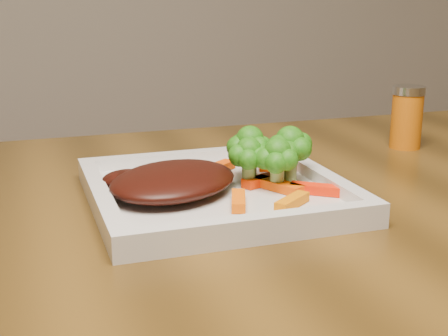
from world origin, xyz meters
name	(u,v)px	position (x,y,z in m)	size (l,w,h in m)	color
plate	(215,196)	(-0.23, -0.09, 0.76)	(0.27, 0.27, 0.01)	silver
steak	(173,180)	(-0.28, -0.08, 0.78)	(0.15, 0.12, 0.03)	#360C08
broccoli_0	(250,150)	(-0.18, -0.06, 0.80)	(0.06, 0.06, 0.07)	#356911
broccoli_1	(290,156)	(-0.14, -0.09, 0.79)	(0.06, 0.06, 0.06)	#307413
broccoli_2	(277,164)	(-0.16, -0.11, 0.79)	(0.06, 0.06, 0.06)	#2E7713
broccoli_3	(249,160)	(-0.19, -0.09, 0.79)	(0.05, 0.05, 0.06)	#126C15
carrot_0	(292,202)	(-0.17, -0.16, 0.77)	(0.05, 0.01, 0.01)	orange
carrot_1	(317,189)	(-0.13, -0.14, 0.77)	(0.06, 0.02, 0.01)	#FF2304
carrot_2	(238,201)	(-0.22, -0.14, 0.77)	(0.05, 0.01, 0.01)	#FE6004
carrot_3	(282,166)	(-0.13, -0.04, 0.77)	(0.06, 0.02, 0.01)	#E13D03
carrot_4	(216,168)	(-0.21, -0.02, 0.77)	(0.06, 0.02, 0.01)	#F34B03
carrot_5	(278,186)	(-0.16, -0.11, 0.77)	(0.06, 0.02, 0.01)	#F45003
carrot_6	(264,180)	(-0.17, -0.08, 0.77)	(0.06, 0.02, 0.01)	#FF3404
spice_shaker	(407,117)	(0.11, 0.06, 0.80)	(0.04, 0.04, 0.09)	#C6610B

